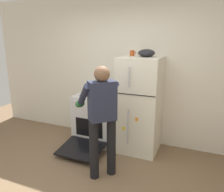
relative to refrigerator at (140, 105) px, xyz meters
name	(u,v)px	position (x,y,z in m)	size (l,w,h in m)	color
kitchen_wall_back	(127,70)	(-0.38, 0.38, 0.53)	(6.00, 0.10, 2.70)	silver
refrigerator	(140,105)	(0.00, 0.00, 0.00)	(0.68, 0.72, 1.65)	silver
stove_range	(97,119)	(-0.83, -0.02, -0.37)	(0.76, 1.22, 0.92)	silver
person_cook	(101,112)	(-0.27, -0.96, 0.14)	(0.70, 0.73, 1.60)	black
red_pot	(103,93)	(-0.67, -0.05, 0.16)	(0.32, 0.22, 0.12)	#236638
coffee_mug	(132,53)	(-0.18, 0.05, 0.87)	(0.11, 0.08, 0.10)	#B24C1E
mixing_bowl	(146,53)	(0.08, 0.00, 0.88)	(0.28, 0.28, 0.12)	black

